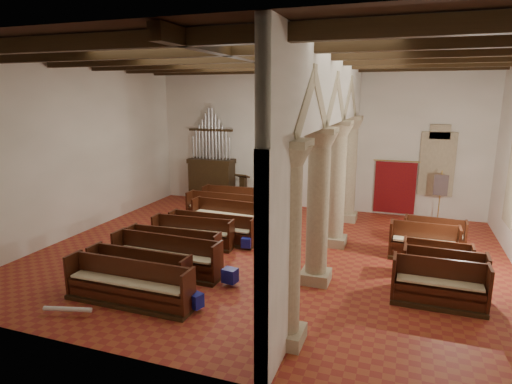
% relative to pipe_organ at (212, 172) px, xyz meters
% --- Properties ---
extents(floor, '(14.00, 14.00, 0.00)m').
position_rel_pipe_organ_xyz_m(floor, '(4.50, -5.50, -1.37)').
color(floor, '#993D21').
rests_on(floor, ground).
extents(ceiling, '(14.00, 14.00, 0.00)m').
position_rel_pipe_organ_xyz_m(ceiling, '(4.50, -5.50, 4.63)').
color(ceiling, black).
rests_on(ceiling, wall_back).
extents(wall_back, '(14.00, 0.02, 6.00)m').
position_rel_pipe_organ_xyz_m(wall_back, '(4.50, 0.50, 1.63)').
color(wall_back, white).
rests_on(wall_back, floor).
extents(wall_front, '(14.00, 0.02, 6.00)m').
position_rel_pipe_organ_xyz_m(wall_front, '(4.50, -11.50, 1.63)').
color(wall_front, white).
rests_on(wall_front, floor).
extents(wall_left, '(0.02, 12.00, 6.00)m').
position_rel_pipe_organ_xyz_m(wall_left, '(-2.50, -5.50, 1.63)').
color(wall_left, white).
rests_on(wall_left, floor).
extents(ceiling_beams, '(13.80, 11.80, 0.30)m').
position_rel_pipe_organ_xyz_m(ceiling_beams, '(4.50, -5.50, 4.45)').
color(ceiling_beams, '#2F200F').
rests_on(ceiling_beams, wall_back).
extents(arcade, '(0.90, 11.90, 6.00)m').
position_rel_pipe_organ_xyz_m(arcade, '(6.30, -5.50, 2.19)').
color(arcade, '#BBAD8B').
rests_on(arcade, floor).
extents(window_back, '(1.00, 0.03, 2.20)m').
position_rel_pipe_organ_xyz_m(window_back, '(9.50, 0.48, 0.83)').
color(window_back, '#327157').
rests_on(window_back, wall_back).
extents(pipe_organ, '(2.10, 0.85, 4.40)m').
position_rel_pipe_organ_xyz_m(pipe_organ, '(0.00, 0.00, 0.00)').
color(pipe_organ, '#2F200F').
rests_on(pipe_organ, floor).
extents(lectern, '(0.63, 0.64, 1.43)m').
position_rel_pipe_organ_xyz_m(lectern, '(1.54, -0.01, -0.78)').
color(lectern, '#321D10').
rests_on(lectern, floor).
extents(dossal_curtain, '(1.80, 0.07, 2.17)m').
position_rel_pipe_organ_xyz_m(dossal_curtain, '(8.00, 0.42, -0.21)').
color(dossal_curtain, maroon).
rests_on(dossal_curtain, floor).
extents(processional_banner, '(0.50, 0.63, 2.17)m').
position_rel_pipe_organ_xyz_m(processional_banner, '(9.61, -0.83, -0.60)').
color(processional_banner, '#2F200F').
rests_on(processional_banner, floor).
extents(hymnal_box_a, '(0.40, 0.36, 0.33)m').
position_rel_pipe_organ_xyz_m(hymnal_box_a, '(4.02, -9.47, -1.11)').
color(hymnal_box_a, navy).
rests_on(hymnal_box_a, floor).
extents(hymnal_box_b, '(0.41, 0.35, 0.37)m').
position_rel_pipe_organ_xyz_m(hymnal_box_b, '(4.26, -7.98, -1.09)').
color(hymnal_box_b, '#16379C').
rests_on(hymnal_box_b, floor).
extents(hymnal_box_c, '(0.34, 0.29, 0.30)m').
position_rel_pipe_organ_xyz_m(hymnal_box_c, '(3.73, -5.41, -1.12)').
color(hymnal_box_c, navy).
rests_on(hymnal_box_c, floor).
extents(tube_heater_a, '(1.09, 0.39, 0.11)m').
position_rel_pipe_organ_xyz_m(tube_heater_a, '(1.42, -10.63, -1.21)').
color(tube_heater_a, white).
rests_on(tube_heater_a, floor).
extents(tube_heater_b, '(1.04, 0.35, 0.10)m').
position_rel_pipe_organ_xyz_m(tube_heater_b, '(1.49, -8.95, -1.21)').
color(tube_heater_b, white).
rests_on(tube_heater_b, floor).
extents(nave_pew_0, '(3.25, 0.72, 1.05)m').
position_rel_pipe_organ_xyz_m(nave_pew_0, '(2.39, -9.68, -1.02)').
color(nave_pew_0, '#2F200F').
rests_on(nave_pew_0, floor).
extents(nave_pew_1, '(2.81, 0.71, 1.01)m').
position_rel_pipe_organ_xyz_m(nave_pew_1, '(2.14, -8.91, -1.04)').
color(nave_pew_1, '#2F200F').
rests_on(nave_pew_1, floor).
extents(nave_pew_2, '(3.21, 0.78, 1.07)m').
position_rel_pipe_organ_xyz_m(nave_pew_2, '(2.30, -7.87, -1.02)').
color(nave_pew_2, '#2F200F').
rests_on(nave_pew_2, floor).
extents(nave_pew_3, '(2.91, 0.74, 0.97)m').
position_rel_pipe_organ_xyz_m(nave_pew_3, '(2.01, -6.96, -1.05)').
color(nave_pew_3, '#2F200F').
rests_on(nave_pew_3, floor).
extents(nave_pew_4, '(2.75, 0.80, 0.96)m').
position_rel_pipe_organ_xyz_m(nave_pew_4, '(1.97, -5.66, -1.05)').
color(nave_pew_4, '#2F200F').
rests_on(nave_pew_4, floor).
extents(nave_pew_5, '(3.02, 0.66, 0.96)m').
position_rel_pipe_organ_xyz_m(nave_pew_5, '(2.38, -5.07, -1.06)').
color(nave_pew_5, '#2F200F').
rests_on(nave_pew_5, floor).
extents(nave_pew_6, '(3.06, 0.91, 1.07)m').
position_rel_pipe_organ_xyz_m(nave_pew_6, '(2.46, -3.62, -1.02)').
color(nave_pew_6, '#2F200F').
rests_on(nave_pew_6, floor).
extents(nave_pew_7, '(3.18, 0.78, 1.13)m').
position_rel_pipe_organ_xyz_m(nave_pew_7, '(1.95, -2.88, -1.00)').
color(nave_pew_7, '#2F200F').
rests_on(nave_pew_7, floor).
extents(nave_pew_8, '(3.32, 0.87, 1.13)m').
position_rel_pipe_organ_xyz_m(nave_pew_8, '(2.10, -1.60, -1.00)').
color(nave_pew_8, '#2F200F').
rests_on(nave_pew_8, floor).
extents(aisle_pew_0, '(2.12, 0.75, 1.10)m').
position_rel_pipe_organ_xyz_m(aisle_pew_0, '(9.28, -7.33, -1.00)').
color(aisle_pew_0, '#2F200F').
rests_on(aisle_pew_0, floor).
extents(aisle_pew_1, '(1.97, 0.81, 1.12)m').
position_rel_pipe_organ_xyz_m(aisle_pew_1, '(9.42, -6.65, -0.99)').
color(aisle_pew_1, '#2F200F').
rests_on(aisle_pew_1, floor).
extents(aisle_pew_2, '(1.79, 0.74, 1.00)m').
position_rel_pipe_organ_xyz_m(aisle_pew_2, '(9.32, -5.66, -1.03)').
color(aisle_pew_2, '#2F200F').
rests_on(aisle_pew_2, floor).
extents(aisle_pew_3, '(1.98, 0.78, 1.10)m').
position_rel_pipe_organ_xyz_m(aisle_pew_3, '(9.02, -4.39, -1.00)').
color(aisle_pew_3, '#2F200F').
rests_on(aisle_pew_3, floor).
extents(aisle_pew_4, '(1.90, 0.81, 1.02)m').
position_rel_pipe_organ_xyz_m(aisle_pew_4, '(9.37, -3.36, -1.03)').
color(aisle_pew_4, '#2F200F').
rests_on(aisle_pew_4, floor).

